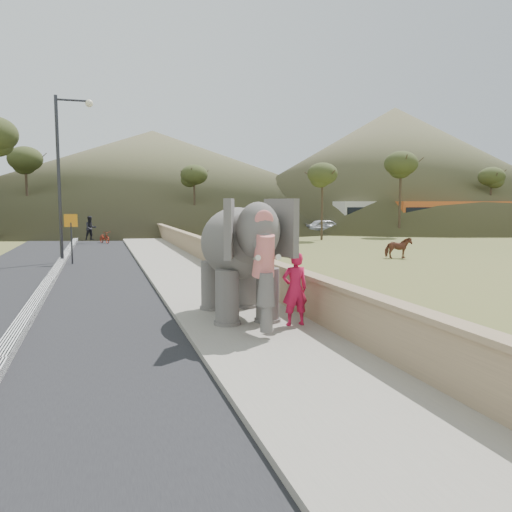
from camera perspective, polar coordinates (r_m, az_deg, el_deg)
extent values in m
plane|color=olive|center=(10.05, 2.05, -10.77)|extent=(160.00, 160.00, 0.00)
cube|color=black|center=(19.37, -22.55, -3.02)|extent=(7.00, 120.00, 0.03)
cube|color=black|center=(19.35, -22.57, -2.74)|extent=(0.35, 120.00, 0.22)
cube|color=#9E9687|center=(19.54, -7.80, -2.35)|extent=(3.00, 120.00, 0.15)
cube|color=tan|center=(19.82, -3.11, -0.80)|extent=(0.30, 120.00, 1.10)
cylinder|color=#29292D|center=(25.99, -21.59, 8.03)|extent=(0.16, 0.16, 8.00)
cylinder|color=#29292D|center=(26.38, -20.12, 16.37)|extent=(1.60, 0.10, 0.10)
sphere|color=#FFF2CC|center=(26.34, -18.53, 16.21)|extent=(0.36, 0.36, 0.36)
cylinder|color=#2D2D33|center=(25.27, -20.32, 1.33)|extent=(0.08, 0.08, 2.00)
cube|color=orange|center=(25.21, -20.41, 3.82)|extent=(0.60, 0.05, 0.60)
imported|color=brown|center=(27.42, 15.94, 0.90)|extent=(1.46, 0.96, 1.13)
imported|color=#B4B4BB|center=(47.49, 8.14, 3.33)|extent=(4.33, 1.97, 1.44)
cube|color=silver|center=(52.32, 14.69, 4.35)|extent=(11.09, 2.95, 3.10)
cube|color=#CD5A24|center=(51.96, 21.43, 4.12)|extent=(11.26, 4.19, 3.10)
cone|color=brown|center=(72.76, 15.44, 9.83)|extent=(56.00, 56.00, 16.00)
cone|color=brown|center=(79.60, -11.66, 8.86)|extent=(80.00, 80.00, 14.00)
imported|color=#BF143C|center=(11.31, 4.46, -3.76)|extent=(0.61, 0.40, 1.67)
imported|color=maroon|center=(38.14, -16.92, 2.05)|extent=(1.13, 1.74, 0.86)
imported|color=black|center=(38.10, -18.38, 3.04)|extent=(1.03, 0.93, 1.75)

